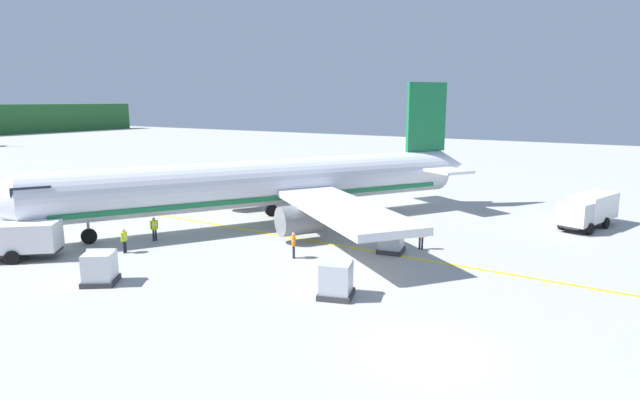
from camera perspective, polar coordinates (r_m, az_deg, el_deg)
airliner_foreground at (r=43.85m, az=-5.29°, el=1.80°), size 37.57×31.88×11.90m
service_truck_fuel at (r=39.62m, az=-31.34°, el=-3.63°), size 6.16×6.54×2.43m
service_truck_baggage at (r=47.69m, az=27.23°, el=-0.91°), size 6.98×4.05×2.69m
cargo_container_near at (r=27.81m, az=1.78°, el=-8.66°), size 2.23×2.23×2.02m
cargo_container_mid at (r=35.99m, az=7.78°, el=-4.15°), size 1.99×1.99×2.09m
cargo_container_far at (r=32.25m, az=-22.86°, el=-6.83°), size 2.48×2.48×1.95m
crew_marshaller at (r=37.02m, az=10.98°, el=-3.76°), size 0.30×0.62×1.75m
crew_loader_left at (r=37.95m, az=-20.57°, el=-3.98°), size 0.59×0.38×1.67m
crew_loader_right at (r=34.39m, az=-2.90°, el=-4.71°), size 0.48×0.48×1.74m
crew_supervisor at (r=40.38m, az=-17.62°, el=-2.83°), size 0.61×0.34×1.78m
apron_guide_line at (r=39.43m, az=-2.46°, el=-4.21°), size 0.30×60.00×0.01m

